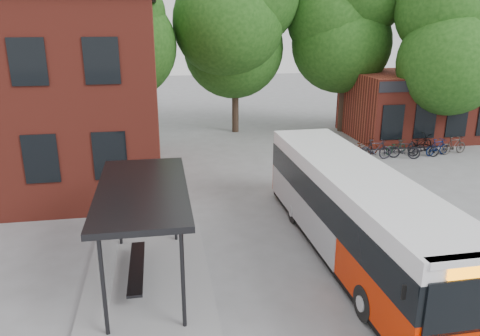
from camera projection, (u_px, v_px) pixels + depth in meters
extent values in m
plane|color=slate|center=(291.00, 252.00, 15.06)|extent=(100.00, 100.00, 0.00)
imported|color=#3E1308|center=(363.00, 146.00, 25.68)|extent=(1.85, 0.73, 0.96)
imported|color=black|center=(375.00, 149.00, 24.84)|extent=(1.85, 0.58, 1.10)
imported|color=#103521|center=(396.00, 147.00, 25.92)|extent=(1.62, 1.06, 0.80)
imported|color=black|center=(404.00, 149.00, 25.01)|extent=(1.73, 1.12, 1.01)
imported|color=black|center=(424.00, 149.00, 25.37)|extent=(1.74, 0.93, 0.87)
imported|color=#091A4B|center=(437.00, 147.00, 25.59)|extent=(1.63, 0.81, 0.94)
imported|color=black|center=(420.00, 143.00, 26.28)|extent=(2.02, 1.28, 1.00)
imported|color=#35302C|center=(454.00, 145.00, 25.86)|extent=(1.70, 0.73, 0.99)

